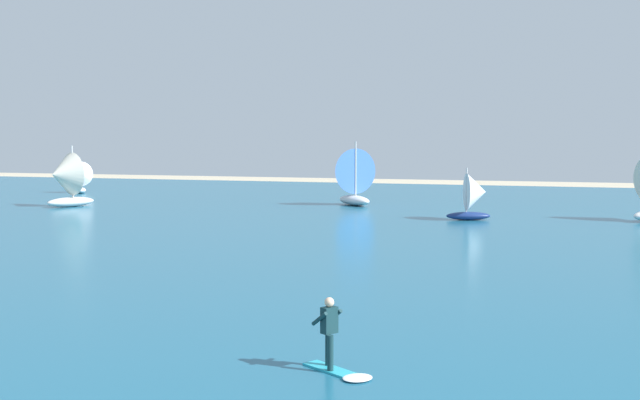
# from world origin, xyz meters

# --- Properties ---
(ocean) EXTENTS (160.00, 90.00, 0.10)m
(ocean) POSITION_xyz_m (0.00, 51.38, 0.05)
(ocean) COLOR #1E607F
(ocean) RESTS_ON ground
(kitesurfer) EXTENTS (1.97, 1.48, 1.67)m
(kitesurfer) POSITION_xyz_m (1.53, 16.71, 0.70)
(kitesurfer) COLOR #26B2CC
(kitesurfer) RESTS_ON ocean
(sailboat_trailing) EXTENTS (3.87, 4.35, 4.89)m
(sailboat_trailing) POSITION_xyz_m (-33.58, 52.21, 2.34)
(sailboat_trailing) COLOR silver
(sailboat_trailing) RESTS_ON ocean
(sailboat_near_shore) EXTENTS (3.12, 3.22, 3.60)m
(sailboat_near_shore) POSITION_xyz_m (-43.21, 67.11, 1.75)
(sailboat_near_shore) COLOR white
(sailboat_near_shore) RESTS_ON ocean
(sailboat_anchored_offshore) EXTENTS (4.63, 4.62, 5.24)m
(sailboat_anchored_offshore) POSITION_xyz_m (-12.84, 62.33, 2.50)
(sailboat_anchored_offshore) COLOR silver
(sailboat_anchored_offshore) RESTS_ON ocean
(sailboat_far_left) EXTENTS (3.11, 2.77, 3.49)m
(sailboat_far_left) POSITION_xyz_m (-1.14, 52.90, 1.70)
(sailboat_far_left) COLOR navy
(sailboat_far_left) RESTS_ON ocean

